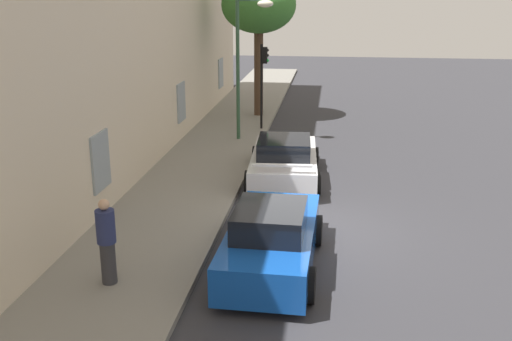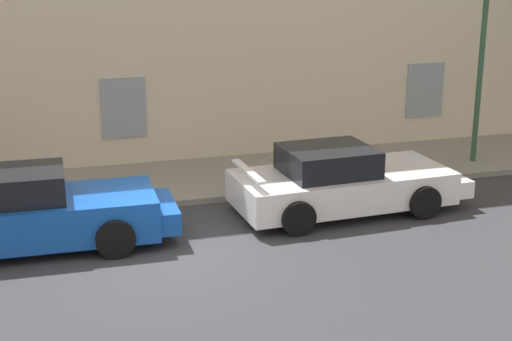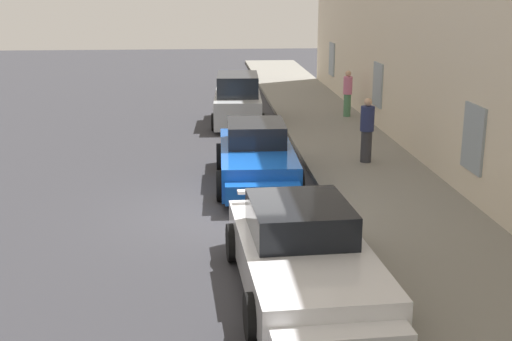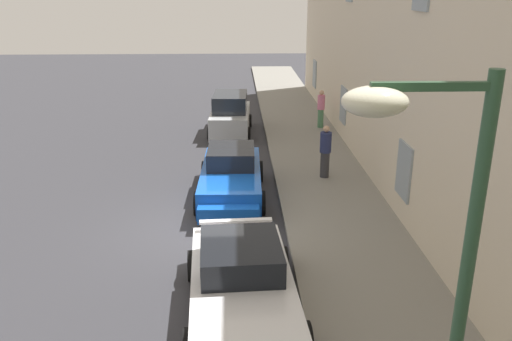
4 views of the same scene
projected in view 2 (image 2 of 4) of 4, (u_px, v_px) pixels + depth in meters
ground_plane at (165, 251)px, 14.19m from camera, size 80.00×80.00×0.00m
sidewalk at (135, 185)px, 17.84m from camera, size 60.00×3.21×0.14m
sportscar_red_lead at (45, 213)px, 14.26m from camera, size 4.86×2.12×1.53m
sportscar_yellow_flank at (348, 182)px, 16.22m from camera, size 5.09×2.42×1.43m
street_lamp at (496, 13)px, 18.08m from camera, size 0.44×1.42×5.45m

